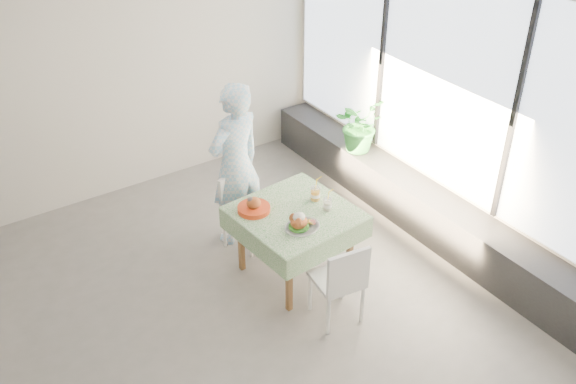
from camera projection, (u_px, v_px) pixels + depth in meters
floor at (189, 320)px, 5.90m from camera, size 6.00×6.00×0.00m
ceiling at (154, 21)px, 4.38m from camera, size 6.00×6.00×0.00m
wall_back at (73, 88)px, 6.89m from camera, size 6.00×0.02×2.80m
wall_right at (442, 104)px, 6.55m from camera, size 0.02×5.00×2.80m
window_pane at (443, 82)px, 6.40m from camera, size 0.01×4.80×2.18m
window_ledge at (415, 204)px, 7.08m from camera, size 0.40×4.80×0.50m
cafe_table at (295, 236)px, 6.23m from camera, size 1.12×1.12×0.74m
chair_far at (245, 223)px, 6.76m from camera, size 0.52×0.52×0.83m
chair_near at (337, 295)px, 5.80m from camera, size 0.46×0.46×0.86m
diner at (235, 165)px, 6.52m from camera, size 0.73×0.56×1.79m
main_dish at (301, 223)px, 5.82m from camera, size 0.34×0.34×0.18m
juice_cup_orange at (315, 194)px, 6.21m from camera, size 0.10×0.10×0.29m
juice_cup_lemonade at (328, 205)px, 6.08m from camera, size 0.09×0.09×0.24m
second_dish at (254, 207)px, 6.07m from camera, size 0.31×0.31×0.15m
potted_plant at (359, 124)px, 7.44m from camera, size 0.72×0.68×0.65m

